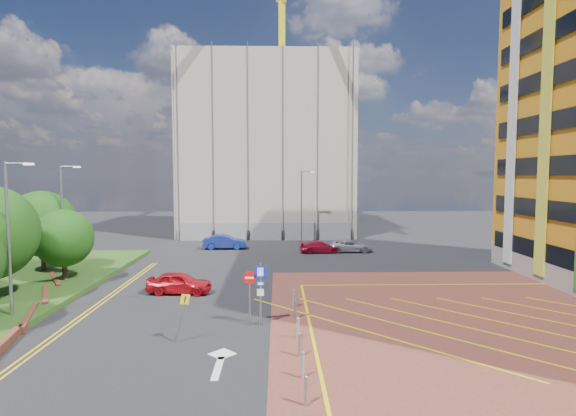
{
  "coord_description": "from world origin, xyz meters",
  "views": [
    {
      "loc": [
        1.37,
        -21.23,
        7.66
      ],
      "look_at": [
        1.98,
        4.93,
        5.66
      ],
      "focal_mm": 28.0,
      "sensor_mm": 36.0,
      "label": 1
    }
  ],
  "objects_px": {
    "sign_cluster": "(256,287)",
    "tree_c": "(64,238)",
    "lamp_back": "(302,204)",
    "car_blue_back": "(225,242)",
    "lamp_left_near": "(10,232)",
    "warning_sign": "(182,312)",
    "car_red_back": "(320,247)",
    "car_silver_back": "(350,246)",
    "lamp_left_far": "(63,215)",
    "car_red_left": "(179,283)",
    "tree_d": "(42,224)"
  },
  "relations": [
    {
      "from": "lamp_back",
      "to": "car_blue_back",
      "type": "height_order",
      "value": "lamp_back"
    },
    {
      "from": "tree_d",
      "to": "car_red_left",
      "type": "height_order",
      "value": "tree_d"
    },
    {
      "from": "lamp_back",
      "to": "sign_cluster",
      "type": "bearing_deg",
      "value": -97.97
    },
    {
      "from": "tree_d",
      "to": "lamp_back",
      "type": "height_order",
      "value": "lamp_back"
    },
    {
      "from": "lamp_left_far",
      "to": "car_red_left",
      "type": "bearing_deg",
      "value": -26.8
    },
    {
      "from": "car_blue_back",
      "to": "car_red_back",
      "type": "xyz_separation_m",
      "value": [
        9.52,
        -2.42,
        -0.14
      ]
    },
    {
      "from": "car_red_left",
      "to": "car_red_back",
      "type": "relative_size",
      "value": 1.03
    },
    {
      "from": "car_red_left",
      "to": "car_silver_back",
      "type": "distance_m",
      "value": 20.15
    },
    {
      "from": "tree_c",
      "to": "car_silver_back",
      "type": "relative_size",
      "value": 1.17
    },
    {
      "from": "tree_d",
      "to": "warning_sign",
      "type": "xyz_separation_m",
      "value": [
        13.54,
        -14.24,
        -2.44
      ]
    },
    {
      "from": "warning_sign",
      "to": "car_blue_back",
      "type": "height_order",
      "value": "warning_sign"
    },
    {
      "from": "sign_cluster",
      "to": "tree_c",
      "type": "bearing_deg",
      "value": 146.84
    },
    {
      "from": "sign_cluster",
      "to": "car_blue_back",
      "type": "height_order",
      "value": "sign_cluster"
    },
    {
      "from": "tree_d",
      "to": "warning_sign",
      "type": "distance_m",
      "value": 19.8
    },
    {
      "from": "car_red_left",
      "to": "lamp_back",
      "type": "bearing_deg",
      "value": -19.55
    },
    {
      "from": "tree_c",
      "to": "car_blue_back",
      "type": "distance_m",
      "value": 17.27
    },
    {
      "from": "car_red_back",
      "to": "lamp_left_near",
      "type": "bearing_deg",
      "value": 133.69
    },
    {
      "from": "lamp_back",
      "to": "car_silver_back",
      "type": "xyz_separation_m",
      "value": [
        4.44,
        -5.79,
        -3.78
      ]
    },
    {
      "from": "lamp_left_far",
      "to": "warning_sign",
      "type": "relative_size",
      "value": 3.56
    },
    {
      "from": "tree_d",
      "to": "lamp_left_far",
      "type": "xyz_separation_m",
      "value": [
        2.08,
        -1.0,
        0.79
      ]
    },
    {
      "from": "lamp_left_far",
      "to": "car_blue_back",
      "type": "relative_size",
      "value": 1.83
    },
    {
      "from": "car_red_back",
      "to": "car_silver_back",
      "type": "relative_size",
      "value": 0.95
    },
    {
      "from": "lamp_left_far",
      "to": "car_blue_back",
      "type": "bearing_deg",
      "value": 49.68
    },
    {
      "from": "tree_d",
      "to": "car_silver_back",
      "type": "bearing_deg",
      "value": 20.22
    },
    {
      "from": "tree_c",
      "to": "sign_cluster",
      "type": "distance_m",
      "value": 16.53
    },
    {
      "from": "warning_sign",
      "to": "car_blue_back",
      "type": "distance_m",
      "value": 25.5
    },
    {
      "from": "lamp_left_near",
      "to": "car_red_left",
      "type": "bearing_deg",
      "value": 34.83
    },
    {
      "from": "sign_cluster",
      "to": "warning_sign",
      "type": "height_order",
      "value": "sign_cluster"
    },
    {
      "from": "tree_d",
      "to": "lamp_left_far",
      "type": "bearing_deg",
      "value": -25.68
    },
    {
      "from": "car_red_back",
      "to": "car_red_left",
      "type": "bearing_deg",
      "value": 140.29
    },
    {
      "from": "car_red_back",
      "to": "lamp_back",
      "type": "bearing_deg",
      "value": 8.6
    },
    {
      "from": "tree_d",
      "to": "car_red_left",
      "type": "bearing_deg",
      "value": -26.6
    },
    {
      "from": "car_red_left",
      "to": "tree_d",
      "type": "bearing_deg",
      "value": 67.29
    },
    {
      "from": "lamp_left_near",
      "to": "car_silver_back",
      "type": "distance_m",
      "value": 29.39
    },
    {
      "from": "tree_d",
      "to": "lamp_back",
      "type": "bearing_deg",
      "value": 36.09
    },
    {
      "from": "tree_c",
      "to": "car_red_back",
      "type": "relative_size",
      "value": 1.23
    },
    {
      "from": "tree_c",
      "to": "lamp_left_far",
      "type": "relative_size",
      "value": 0.61
    },
    {
      "from": "lamp_left_far",
      "to": "lamp_back",
      "type": "bearing_deg",
      "value": 40.86
    },
    {
      "from": "lamp_left_far",
      "to": "car_red_left",
      "type": "xyz_separation_m",
      "value": [
        9.49,
        -4.79,
        -3.96
      ]
    },
    {
      "from": "tree_c",
      "to": "car_red_left",
      "type": "bearing_deg",
      "value": -18.05
    },
    {
      "from": "lamp_left_near",
      "to": "warning_sign",
      "type": "height_order",
      "value": "lamp_left_near"
    },
    {
      "from": "car_blue_back",
      "to": "warning_sign",
      "type": "bearing_deg",
      "value": 178.91
    },
    {
      "from": "car_blue_back",
      "to": "car_silver_back",
      "type": "height_order",
      "value": "car_blue_back"
    },
    {
      "from": "warning_sign",
      "to": "car_red_left",
      "type": "xyz_separation_m",
      "value": [
        -1.98,
        8.45,
        -0.73
      ]
    },
    {
      "from": "tree_c",
      "to": "tree_d",
      "type": "distance_m",
      "value": 4.3
    },
    {
      "from": "lamp_left_far",
      "to": "warning_sign",
      "type": "distance_m",
      "value": 17.81
    },
    {
      "from": "car_blue_back",
      "to": "car_silver_back",
      "type": "xyz_separation_m",
      "value": [
        12.56,
        -2.02,
        -0.14
      ]
    },
    {
      "from": "car_silver_back",
      "to": "lamp_back",
      "type": "bearing_deg",
      "value": 35.91
    },
    {
      "from": "warning_sign",
      "to": "car_red_left",
      "type": "bearing_deg",
      "value": 103.17
    },
    {
      "from": "lamp_back",
      "to": "warning_sign",
      "type": "height_order",
      "value": "lamp_back"
    }
  ]
}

